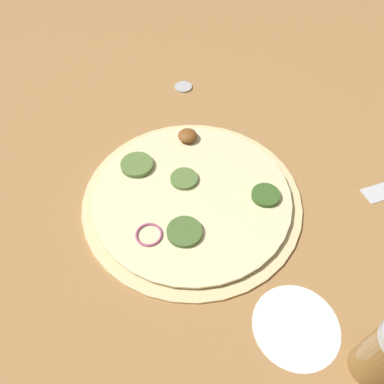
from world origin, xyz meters
TOP-DOWN VIEW (x-y plane):
  - ground_plane at (0.00, 0.00)m, footprint 3.00×3.00m
  - pizza at (-0.00, 0.00)m, footprint 0.34×0.34m
  - loose_cap at (-0.06, 0.28)m, footprint 0.04×0.04m
  - flour_patch at (0.16, -0.18)m, footprint 0.11×0.11m

SIDE VIEW (x-z plane):
  - ground_plane at x=0.00m, z-range 0.00..0.00m
  - flour_patch at x=0.16m, z-range 0.00..0.00m
  - loose_cap at x=-0.06m, z-range 0.00..0.01m
  - pizza at x=0.00m, z-range -0.01..0.02m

